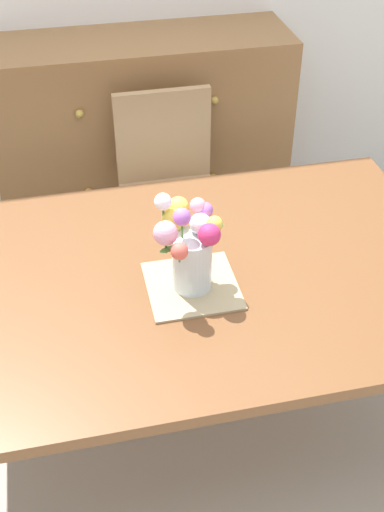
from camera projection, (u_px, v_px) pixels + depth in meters
ground_plane at (190, 420)px, 2.50m from camera, size 12.00×12.00×0.00m
dining_table at (190, 291)px, 2.09m from camera, size 1.71×1.09×0.74m
chair_far at (169, 181)px, 2.87m from camera, size 0.42×0.42×0.90m
dresser at (143, 139)px, 3.21m from camera, size 1.40×0.47×1.00m
placemat at (192, 286)px, 1.98m from camera, size 0.27×0.27×0.01m
flower_vase at (189, 244)px, 1.89m from camera, size 0.21×0.24×0.29m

